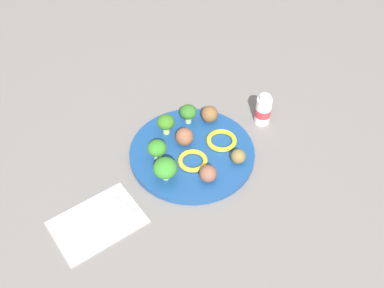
{
  "coord_description": "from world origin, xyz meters",
  "views": [
    {
      "loc": [
        -0.4,
        -0.53,
        0.72
      ],
      "look_at": [
        0.0,
        0.0,
        0.04
      ],
      "focal_mm": 40.77,
      "sensor_mm": 36.0,
      "label": 1
    }
  ],
  "objects_px": {
    "meatball_front_right": "(238,156)",
    "fork": "(96,212)",
    "napkin": "(97,222)",
    "broccoli_floret_back_left": "(165,168)",
    "pepper_ring_front_right": "(193,161)",
    "yogurt_bottle": "(263,110)",
    "broccoli_floret_front_left": "(166,123)",
    "broccoli_floret_mid_right": "(188,112)",
    "meatball_mid_left": "(210,114)",
    "knife": "(105,225)",
    "pepper_ring_center": "(222,140)",
    "meatball_center": "(185,136)",
    "broccoli_floret_far_rim": "(157,149)",
    "plate": "(192,153)",
    "meatball_far_rim": "(208,173)"
  },
  "relations": [
    {
      "from": "broccoli_floret_mid_right",
      "to": "fork",
      "type": "xyz_separation_m",
      "value": [
        -0.3,
        -0.09,
        -0.04
      ]
    },
    {
      "from": "broccoli_floret_front_left",
      "to": "meatball_front_right",
      "type": "distance_m",
      "value": 0.18
    },
    {
      "from": "meatball_front_right",
      "to": "fork",
      "type": "relative_size",
      "value": 0.27
    },
    {
      "from": "meatball_far_rim",
      "to": "pepper_ring_front_right",
      "type": "height_order",
      "value": "meatball_far_rim"
    },
    {
      "from": "napkin",
      "to": "broccoli_floret_back_left",
      "type": "bearing_deg",
      "value": 0.36
    },
    {
      "from": "pepper_ring_front_right",
      "to": "yogurt_bottle",
      "type": "relative_size",
      "value": 0.81
    },
    {
      "from": "fork",
      "to": "broccoli_floret_front_left",
      "type": "bearing_deg",
      "value": 21.78
    },
    {
      "from": "broccoli_floret_far_rim",
      "to": "fork",
      "type": "xyz_separation_m",
      "value": [
        -0.18,
        -0.04,
        -0.04
      ]
    },
    {
      "from": "broccoli_floret_back_left",
      "to": "meatball_front_right",
      "type": "relative_size",
      "value": 1.59
    },
    {
      "from": "broccoli_floret_front_left",
      "to": "yogurt_bottle",
      "type": "relative_size",
      "value": 0.62
    },
    {
      "from": "broccoli_floret_front_left",
      "to": "pepper_ring_center",
      "type": "bearing_deg",
      "value": -50.96
    },
    {
      "from": "pepper_ring_center",
      "to": "broccoli_floret_mid_right",
      "type": "bearing_deg",
      "value": 101.37
    },
    {
      "from": "broccoli_floret_back_left",
      "to": "fork",
      "type": "height_order",
      "value": "broccoli_floret_back_left"
    },
    {
      "from": "broccoli_floret_back_left",
      "to": "yogurt_bottle",
      "type": "bearing_deg",
      "value": 3.2
    },
    {
      "from": "broccoli_floret_back_left",
      "to": "napkin",
      "type": "height_order",
      "value": "broccoli_floret_back_left"
    },
    {
      "from": "plate",
      "to": "fork",
      "type": "xyz_separation_m",
      "value": [
        -0.25,
        -0.01,
        -0.0
      ]
    },
    {
      "from": "plate",
      "to": "meatball_center",
      "type": "height_order",
      "value": "meatball_center"
    },
    {
      "from": "broccoli_floret_front_left",
      "to": "pepper_ring_center",
      "type": "distance_m",
      "value": 0.13
    },
    {
      "from": "broccoli_floret_mid_right",
      "to": "meatball_mid_left",
      "type": "height_order",
      "value": "broccoli_floret_mid_right"
    },
    {
      "from": "knife",
      "to": "plate",
      "type": "bearing_deg",
      "value": 11.14
    },
    {
      "from": "napkin",
      "to": "knife",
      "type": "height_order",
      "value": "knife"
    },
    {
      "from": "broccoli_floret_mid_right",
      "to": "broccoli_floret_front_left",
      "type": "distance_m",
      "value": 0.06
    },
    {
      "from": "meatball_far_rim",
      "to": "knife",
      "type": "height_order",
      "value": "meatball_far_rim"
    },
    {
      "from": "broccoli_floret_mid_right",
      "to": "meatball_front_right",
      "type": "height_order",
      "value": "broccoli_floret_mid_right"
    },
    {
      "from": "meatball_front_right",
      "to": "yogurt_bottle",
      "type": "height_order",
      "value": "yogurt_bottle"
    },
    {
      "from": "broccoli_floret_mid_right",
      "to": "pepper_ring_front_right",
      "type": "xyz_separation_m",
      "value": [
        -0.07,
        -0.11,
        -0.03
      ]
    },
    {
      "from": "meatball_center",
      "to": "meatball_far_rim",
      "type": "distance_m",
      "value": 0.12
    },
    {
      "from": "meatball_center",
      "to": "meatball_mid_left",
      "type": "bearing_deg",
      "value": 15.41
    },
    {
      "from": "meatball_center",
      "to": "napkin",
      "type": "relative_size",
      "value": 0.24
    },
    {
      "from": "meatball_front_right",
      "to": "meatball_mid_left",
      "type": "relative_size",
      "value": 0.82
    },
    {
      "from": "pepper_ring_front_right",
      "to": "yogurt_bottle",
      "type": "bearing_deg",
      "value": 4.04
    },
    {
      "from": "broccoli_floret_mid_right",
      "to": "yogurt_bottle",
      "type": "height_order",
      "value": "yogurt_bottle"
    },
    {
      "from": "broccoli_floret_back_left",
      "to": "meatball_far_rim",
      "type": "distance_m",
      "value": 0.09
    },
    {
      "from": "broccoli_floret_far_rim",
      "to": "fork",
      "type": "height_order",
      "value": "broccoli_floret_far_rim"
    },
    {
      "from": "pepper_ring_front_right",
      "to": "broccoli_floret_mid_right",
      "type": "bearing_deg",
      "value": 57.38
    },
    {
      "from": "meatball_center",
      "to": "broccoli_floret_far_rim",
      "type": "bearing_deg",
      "value": -178.49
    },
    {
      "from": "broccoli_floret_far_rim",
      "to": "broccoli_floret_back_left",
      "type": "xyz_separation_m",
      "value": [
        -0.02,
        -0.06,
        0.0
      ]
    },
    {
      "from": "plate",
      "to": "meatball_far_rim",
      "type": "distance_m",
      "value": 0.09
    },
    {
      "from": "knife",
      "to": "fork",
      "type": "bearing_deg",
      "value": 88.08
    },
    {
      "from": "pepper_ring_front_right",
      "to": "napkin",
      "type": "height_order",
      "value": "pepper_ring_front_right"
    },
    {
      "from": "broccoli_floret_far_rim",
      "to": "pepper_ring_center",
      "type": "bearing_deg",
      "value": -17.87
    },
    {
      "from": "meatball_front_right",
      "to": "meatball_far_rim",
      "type": "xyz_separation_m",
      "value": [
        -0.08,
        0.0,
        0.0
      ]
    },
    {
      "from": "broccoli_floret_back_left",
      "to": "pepper_ring_center",
      "type": "height_order",
      "value": "broccoli_floret_back_left"
    },
    {
      "from": "broccoli_floret_front_left",
      "to": "meatball_front_right",
      "type": "xyz_separation_m",
      "value": [
        0.07,
        -0.17,
        -0.01
      ]
    },
    {
      "from": "broccoli_floret_front_left",
      "to": "meatball_center",
      "type": "height_order",
      "value": "broccoli_floret_front_left"
    },
    {
      "from": "meatball_front_right",
      "to": "broccoli_floret_back_left",
      "type": "bearing_deg",
      "value": 159.39
    },
    {
      "from": "meatball_mid_left",
      "to": "fork",
      "type": "distance_m",
      "value": 0.35
    },
    {
      "from": "meatball_front_right",
      "to": "broccoli_floret_front_left",
      "type": "bearing_deg",
      "value": 113.22
    },
    {
      "from": "meatball_mid_left",
      "to": "fork",
      "type": "bearing_deg",
      "value": -168.98
    },
    {
      "from": "meatball_far_rim",
      "to": "knife",
      "type": "relative_size",
      "value": 0.26
    }
  ]
}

